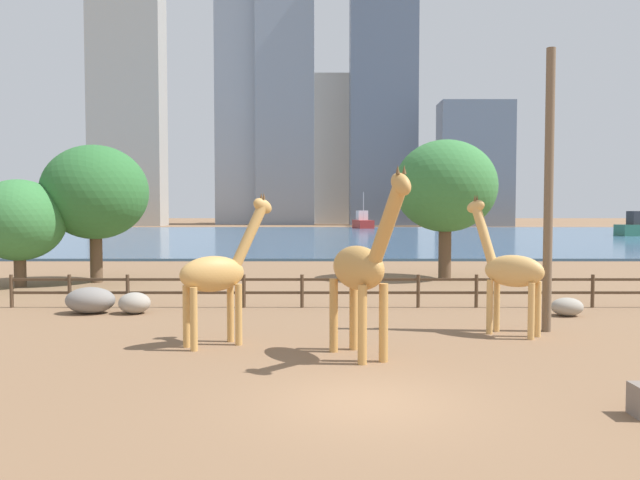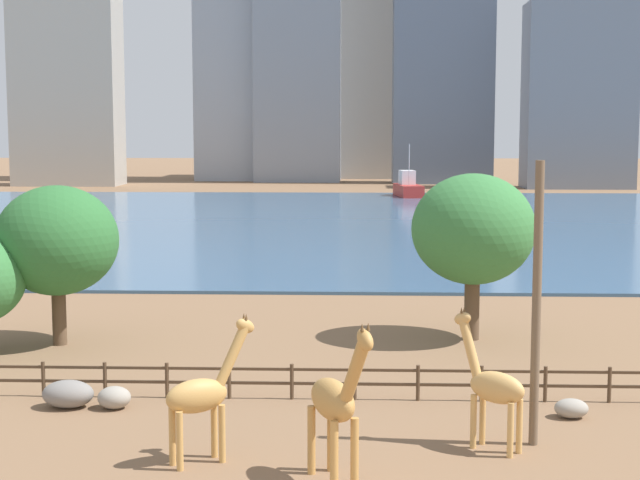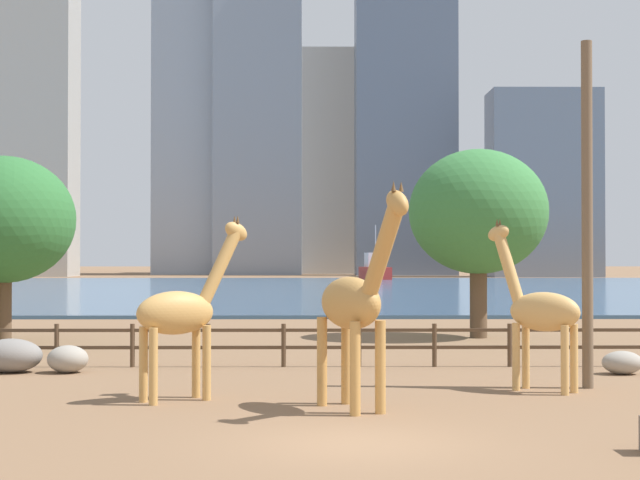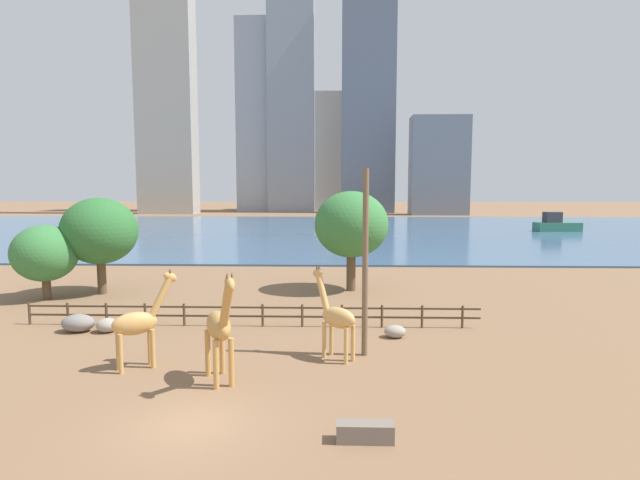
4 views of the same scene
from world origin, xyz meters
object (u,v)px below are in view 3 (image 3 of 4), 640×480
(boulder_by_pole, at_px, (622,363))
(tree_center_broad, at_px, (478,212))
(tree_left_large, at_px, (4,220))
(giraffe_tall, at_px, (182,312))
(giraffe_young, at_px, (539,311))
(utility_pole, at_px, (587,214))
(giraffe_companion, at_px, (355,303))
(boulder_near_fence, at_px, (11,356))
(boat_ferry, at_px, (375,270))
(boulder_small, at_px, (68,359))

(boulder_by_pole, relative_size, tree_center_broad, 0.15)
(tree_left_large, bearing_deg, boulder_by_pole, -26.72)
(tree_center_broad, bearing_deg, giraffe_tall, -119.79)
(boulder_by_pole, bearing_deg, tree_center_broad, 99.13)
(giraffe_tall, distance_m, giraffe_young, 8.78)
(giraffe_tall, xyz_separation_m, utility_pole, (10.00, 2.04, 2.36))
(giraffe_tall, relative_size, tree_left_large, 0.60)
(giraffe_companion, distance_m, tree_center_broad, 19.78)
(giraffe_companion, height_order, boulder_near_fence, giraffe_companion)
(giraffe_young, relative_size, tree_center_broad, 0.56)
(giraffe_young, xyz_separation_m, tree_left_large, (-17.59, 13.83, 2.74))
(giraffe_companion, height_order, boulder_by_pole, giraffe_companion)
(tree_center_broad, bearing_deg, giraffe_companion, -107.46)
(utility_pole, distance_m, boulder_near_fence, 16.47)
(giraffe_young, bearing_deg, tree_left_large, 1.37)
(tree_left_large, distance_m, boat_ferry, 94.83)
(giraffe_young, height_order, tree_center_broad, tree_center_broad)
(utility_pole, height_order, tree_center_broad, utility_pole)
(giraffe_tall, xyz_separation_m, tree_left_large, (-8.94, 15.33, 2.69))
(giraffe_companion, xyz_separation_m, giraffe_young, (4.71, 3.04, -0.34))
(giraffe_young, height_order, boat_ferry, boat_ferry)
(giraffe_tall, height_order, boulder_near_fence, giraffe_tall)
(giraffe_tall, bearing_deg, boat_ferry, 50.31)
(giraffe_companion, bearing_deg, boulder_near_fence, -152.48)
(boulder_by_pole, xyz_separation_m, tree_center_broad, (-1.97, 12.25, 4.79))
(boulder_by_pole, xyz_separation_m, tree_left_large, (-20.73, 10.43, 4.40))
(boulder_near_fence, distance_m, tree_left_large, 11.25)
(tree_left_large, relative_size, boat_ferry, 0.86)
(boulder_small, relative_size, boat_ferry, 0.14)
(boat_ferry, bearing_deg, boulder_small, -16.72)
(giraffe_tall, height_order, boat_ferry, boat_ferry)
(boulder_by_pole, bearing_deg, boulder_small, 178.19)
(giraffe_companion, bearing_deg, boulder_by_pole, 103.03)
(utility_pole, relative_size, tree_left_large, 1.22)
(giraffe_tall, xyz_separation_m, boulder_small, (-3.98, 5.40, -1.65))
(utility_pole, height_order, boulder_near_fence, utility_pole)
(boulder_near_fence, xyz_separation_m, boulder_small, (1.65, -0.06, -0.09))
(giraffe_young, xyz_separation_m, boulder_near_fence, (-14.28, 3.96, -1.50))
(boulder_by_pole, distance_m, boat_ferry, 102.99)
(boulder_near_fence, distance_m, tree_center_broad, 19.92)
(giraffe_young, height_order, boulder_small, giraffe_young)
(tree_left_large, bearing_deg, giraffe_companion, -52.64)
(boulder_small, height_order, tree_center_broad, tree_center_broad)
(giraffe_young, distance_m, boulder_near_fence, 14.89)
(tree_center_broad, relative_size, boat_ferry, 0.92)
(giraffe_young, height_order, tree_left_large, tree_left_large)
(giraffe_companion, relative_size, boulder_by_pole, 4.23)
(giraffe_tall, xyz_separation_m, tree_center_broad, (9.82, 17.15, 3.07))
(giraffe_companion, distance_m, boulder_by_pole, 10.34)
(utility_pole, relative_size, boulder_small, 7.57)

